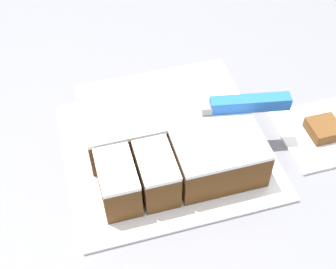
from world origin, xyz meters
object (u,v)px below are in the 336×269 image
Objects in this scene: cake_board at (168,150)px; cake at (169,133)px; brownie at (324,129)px; knife at (233,105)px.

cake_board is 1.28× the size of cake.
cake_board is 0.04m from cake.
brownie reaches higher than cake_board.
cake is (0.00, 0.00, 0.04)m from cake_board.
knife is at bearing -5.18° from cake.
brownie is (0.16, -0.03, -0.07)m from knife.
knife reaches higher than cake.
knife reaches higher than brownie.
knife reaches higher than cake_board.
knife is (0.10, -0.01, 0.05)m from cake.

